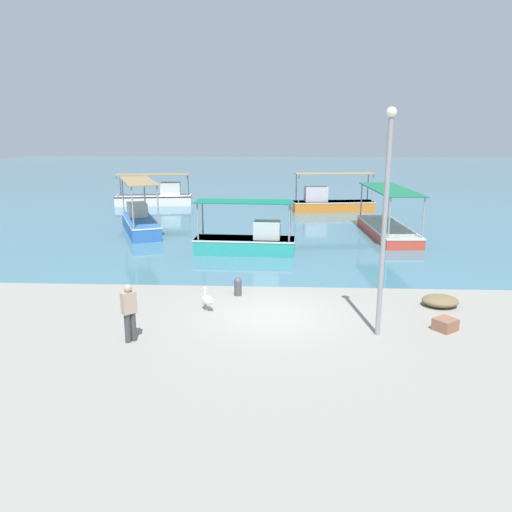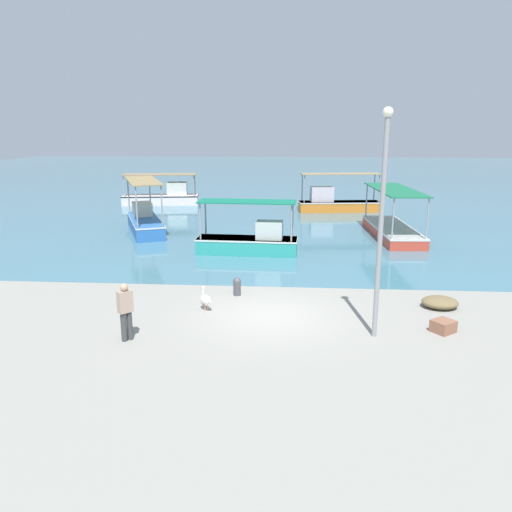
{
  "view_description": "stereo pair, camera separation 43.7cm",
  "coord_description": "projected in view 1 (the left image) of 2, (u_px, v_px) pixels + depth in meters",
  "views": [
    {
      "loc": [
        0.2,
        -15.12,
        5.84
      ],
      "look_at": [
        -0.69,
        3.26,
        1.14
      ],
      "focal_mm": 35.0,
      "sensor_mm": 36.0,
      "label": 1
    },
    {
      "loc": [
        0.63,
        -15.1,
        5.84
      ],
      "look_at": [
        -0.69,
        3.26,
        1.14
      ],
      "focal_mm": 35.0,
      "sensor_mm": 36.0,
      "label": 2
    }
  ],
  "objects": [
    {
      "name": "ground",
      "position": [
        272.0,
        315.0,
        16.09
      ],
      "size": [
        120.0,
        120.0,
        0.0
      ],
      "primitive_type": "plane",
      "color": "gray"
    },
    {
      "name": "fishing_boat_near_right",
      "position": [
        140.0,
        221.0,
        28.95
      ],
      "size": [
        3.69,
        5.96,
        3.0
      ],
      "color": "#2F69B7",
      "rests_on": "harbor_water"
    },
    {
      "name": "fishing_boat_center",
      "position": [
        330.0,
        202.0,
        36.16
      ],
      "size": [
        6.01,
        2.2,
        2.74
      ],
      "color": "orange",
      "rests_on": "harbor_water"
    },
    {
      "name": "fishing_boat_far_left",
      "position": [
        248.0,
        240.0,
        23.94
      ],
      "size": [
        4.89,
        1.73,
        2.53
      ],
      "color": "teal",
      "rests_on": "harbor_water"
    },
    {
      "name": "fisherman_standing",
      "position": [
        129.0,
        311.0,
        13.9
      ],
      "size": [
        0.44,
        0.44,
        1.69
      ],
      "color": "#3D3F41",
      "rests_on": "ground"
    },
    {
      "name": "fishing_boat_near_left",
      "position": [
        388.0,
        227.0,
        27.91
      ],
      "size": [
        2.4,
        7.13,
        2.63
      ],
      "color": "#D14431",
      "rests_on": "harbor_water"
    },
    {
      "name": "net_pile",
      "position": [
        440.0,
        301.0,
        16.88
      ],
      "size": [
        1.21,
        1.03,
        0.38
      ],
      "primitive_type": "ellipsoid",
      "color": "brown",
      "rests_on": "ground"
    },
    {
      "name": "pelican",
      "position": [
        207.0,
        300.0,
        16.43
      ],
      "size": [
        0.6,
        0.69,
        0.8
      ],
      "color": "#E0997A",
      "rests_on": "ground"
    },
    {
      "name": "cargo_crate",
      "position": [
        445.0,
        324.0,
        14.86
      ],
      "size": [
        0.81,
        0.8,
        0.36
      ],
      "primitive_type": "cube",
      "rotation": [
        0.0,
        0.0,
        3.8
      ],
      "color": "#8F5C44",
      "rests_on": "ground"
    },
    {
      "name": "harbor_water",
      "position": [
        279.0,
        177.0,
        62.54
      ],
      "size": [
        110.0,
        90.0,
        0.0
      ],
      "primitive_type": "cube",
      "color": "teal",
      "rests_on": "ground"
    },
    {
      "name": "fishing_boat_far_right",
      "position": [
        157.0,
        197.0,
        39.24
      ],
      "size": [
        6.08,
        2.62,
        2.4
      ],
      "color": "white",
      "rests_on": "harbor_water"
    },
    {
      "name": "lamp_post",
      "position": [
        385.0,
        214.0,
        13.7
      ],
      "size": [
        0.28,
        0.28,
        6.4
      ],
      "color": "gray",
      "rests_on": "ground"
    },
    {
      "name": "mooring_bollard",
      "position": [
        238.0,
        286.0,
        17.94
      ],
      "size": [
        0.29,
        0.29,
        0.67
      ],
      "color": "#47474C",
      "rests_on": "ground"
    }
  ]
}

